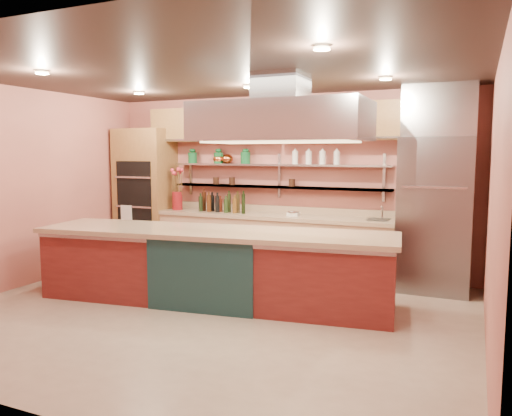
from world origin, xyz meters
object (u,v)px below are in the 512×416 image
at_px(island, 214,266).
at_px(kitchen_scale, 293,213).
at_px(flower_vase, 177,201).
at_px(copper_kettle, 227,159).
at_px(green_canister, 245,158).
at_px(refrigerator, 435,215).

bearing_deg(island, kitchen_scale, 67.58).
distance_m(island, flower_vase, 2.44).
bearing_deg(copper_kettle, green_canister, 0.00).
xyz_separation_m(refrigerator, island, (-2.50, -1.69, -0.59)).
xyz_separation_m(refrigerator, green_canister, (-2.95, 0.23, 0.76)).
xyz_separation_m(kitchen_scale, copper_kettle, (-1.24, 0.22, 0.81)).
height_order(copper_kettle, green_canister, green_canister).
bearing_deg(island, green_canister, 95.84).
height_order(flower_vase, kitchen_scale, flower_vase).
relative_size(kitchen_scale, green_canister, 0.92).
height_order(refrigerator, copper_kettle, refrigerator).
xyz_separation_m(refrigerator, kitchen_scale, (-2.04, 0.01, -0.07)).
xyz_separation_m(copper_kettle, green_canister, (0.33, 0.00, 0.02)).
bearing_deg(refrigerator, copper_kettle, 176.00).
bearing_deg(copper_kettle, kitchen_scale, -10.05).
height_order(refrigerator, island, refrigerator).
height_order(flower_vase, green_canister, green_canister).
xyz_separation_m(flower_vase, kitchen_scale, (2.08, 0.00, -0.10)).
height_order(kitchen_scale, green_canister, green_canister).
bearing_deg(flower_vase, refrigerator, -0.14).
distance_m(refrigerator, green_canister, 3.06).
bearing_deg(kitchen_scale, green_canister, 167.04).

